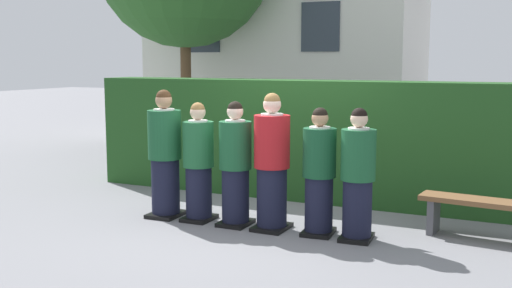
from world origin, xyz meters
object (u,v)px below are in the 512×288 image
at_px(student_front_row_4, 319,175).
at_px(wooden_bench, 482,210).
at_px(student_front_row_1, 198,165).
at_px(student_in_red_blazer, 272,165).
at_px(student_front_row_0, 165,157).
at_px(student_front_row_5, 358,178).
at_px(student_front_row_2, 235,167).

bearing_deg(student_front_row_4, wooden_bench, 18.57).
relative_size(student_front_row_1, student_in_red_blazer, 0.91).
height_order(student_front_row_0, student_front_row_4, student_front_row_0).
distance_m(student_front_row_1, wooden_bench, 3.50).
bearing_deg(student_front_row_5, student_front_row_2, -178.70).
xyz_separation_m(student_front_row_0, student_front_row_4, (2.13, 0.07, -0.08)).
bearing_deg(student_front_row_2, wooden_bench, 12.78).
distance_m(student_front_row_1, student_in_red_blazer, 1.04).
xyz_separation_m(student_front_row_4, student_front_row_5, (0.48, -0.02, 0.01)).
distance_m(student_front_row_1, student_front_row_4, 1.63).
bearing_deg(student_front_row_1, student_front_row_4, 1.75).
distance_m(student_front_row_0, student_in_red_blazer, 1.54).
distance_m(student_front_row_1, student_front_row_2, 0.54).
height_order(student_front_row_0, student_front_row_2, student_front_row_0).
relative_size(student_front_row_0, student_front_row_4, 1.11).
xyz_separation_m(student_front_row_1, wooden_bench, (3.41, 0.65, -0.38)).
bearing_deg(wooden_bench, student_front_row_2, -167.22).
bearing_deg(student_front_row_2, student_front_row_5, 1.30).
distance_m(student_front_row_4, wooden_bench, 1.92).
bearing_deg(wooden_bench, student_in_red_blazer, -164.87).
height_order(student_front_row_1, student_front_row_2, student_front_row_2).
distance_m(student_front_row_0, student_front_row_1, 0.51).
relative_size(student_front_row_0, student_front_row_1, 1.10).
bearing_deg(student_front_row_1, student_front_row_5, 0.87).
bearing_deg(student_front_row_5, student_front_row_0, -178.92).
height_order(student_front_row_0, student_front_row_1, student_front_row_0).
height_order(student_in_red_blazer, student_front_row_5, student_in_red_blazer).
xyz_separation_m(student_front_row_5, wooden_bench, (1.31, 0.62, -0.38)).
relative_size(student_front_row_0, student_in_red_blazer, 1.01).
relative_size(student_front_row_2, student_front_row_5, 1.02).
height_order(student_front_row_1, student_front_row_5, same).
xyz_separation_m(student_front_row_0, student_in_red_blazer, (1.54, 0.02, -0.00)).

